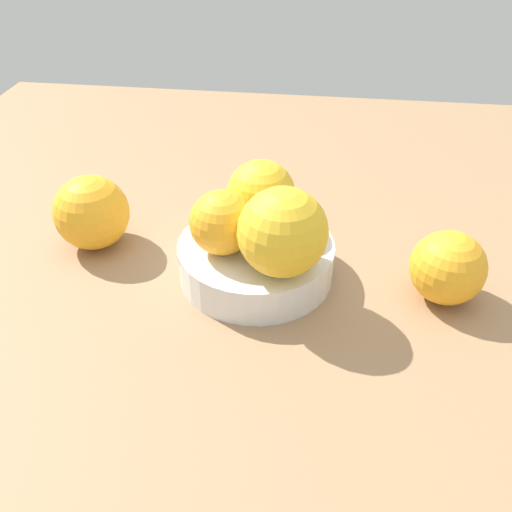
{
  "coord_description": "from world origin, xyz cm",
  "views": [
    {
      "loc": [
        6.3,
        -47.18,
        37.71
      ],
      "look_at": [
        0.0,
        0.0,
        2.44
      ],
      "focal_mm": 38.82,
      "sensor_mm": 36.0,
      "label": 1
    }
  ],
  "objects_px": {
    "orange_in_bowl_2": "(283,232)",
    "fruit_bowl": "(256,260)",
    "orange_loose_0": "(448,268)",
    "orange_in_bowl_1": "(257,194)",
    "orange_in_bowl_0": "(222,223)",
    "orange_loose_1": "(92,213)"
  },
  "relations": [
    {
      "from": "fruit_bowl",
      "to": "orange_in_bowl_1",
      "type": "height_order",
      "value": "orange_in_bowl_1"
    },
    {
      "from": "fruit_bowl",
      "to": "orange_in_bowl_0",
      "type": "xyz_separation_m",
      "value": [
        -0.03,
        -0.01,
        0.05
      ]
    },
    {
      "from": "fruit_bowl",
      "to": "orange_in_bowl_2",
      "type": "xyz_separation_m",
      "value": [
        0.03,
        -0.04,
        0.07
      ]
    },
    {
      "from": "orange_in_bowl_2",
      "to": "orange_loose_0",
      "type": "distance_m",
      "value": 0.17
    },
    {
      "from": "fruit_bowl",
      "to": "orange_loose_1",
      "type": "relative_size",
      "value": 1.95
    },
    {
      "from": "orange_in_bowl_0",
      "to": "orange_loose_0",
      "type": "xyz_separation_m",
      "value": [
        0.23,
        0.0,
        -0.04
      ]
    },
    {
      "from": "orange_loose_0",
      "to": "orange_in_bowl_0",
      "type": "bearing_deg",
      "value": -179.31
    },
    {
      "from": "fruit_bowl",
      "to": "orange_loose_1",
      "type": "height_order",
      "value": "orange_loose_1"
    },
    {
      "from": "orange_loose_0",
      "to": "orange_loose_1",
      "type": "relative_size",
      "value": 0.89
    },
    {
      "from": "fruit_bowl",
      "to": "orange_loose_0",
      "type": "xyz_separation_m",
      "value": [
        0.2,
        -0.01,
        0.02
      ]
    },
    {
      "from": "fruit_bowl",
      "to": "orange_in_bowl_0",
      "type": "bearing_deg",
      "value": -155.23
    },
    {
      "from": "orange_in_bowl_2",
      "to": "fruit_bowl",
      "type": "bearing_deg",
      "value": 127.84
    },
    {
      "from": "fruit_bowl",
      "to": "orange_loose_0",
      "type": "height_order",
      "value": "orange_loose_0"
    },
    {
      "from": "orange_in_bowl_1",
      "to": "orange_loose_0",
      "type": "height_order",
      "value": "orange_in_bowl_1"
    },
    {
      "from": "orange_in_bowl_0",
      "to": "orange_in_bowl_2",
      "type": "bearing_deg",
      "value": -21.24
    },
    {
      "from": "orange_in_bowl_2",
      "to": "orange_loose_0",
      "type": "bearing_deg",
      "value": 9.36
    },
    {
      "from": "orange_in_bowl_0",
      "to": "orange_loose_1",
      "type": "xyz_separation_m",
      "value": [
        -0.16,
        0.05,
        -0.03
      ]
    },
    {
      "from": "orange_in_bowl_1",
      "to": "orange_loose_1",
      "type": "bearing_deg",
      "value": -178.08
    },
    {
      "from": "orange_in_bowl_1",
      "to": "orange_in_bowl_2",
      "type": "distance_m",
      "value": 0.09
    },
    {
      "from": "orange_in_bowl_0",
      "to": "fruit_bowl",
      "type": "bearing_deg",
      "value": 24.77
    },
    {
      "from": "fruit_bowl",
      "to": "orange_in_bowl_1",
      "type": "relative_size",
      "value": 2.24
    },
    {
      "from": "fruit_bowl",
      "to": "orange_in_bowl_2",
      "type": "relative_size",
      "value": 1.9
    }
  ]
}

